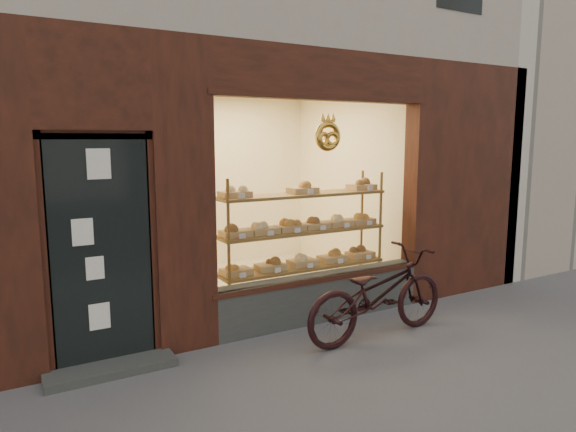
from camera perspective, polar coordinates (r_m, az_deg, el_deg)
ground at (r=4.47m, az=14.62°, el=-20.12°), size 90.00×90.00×0.00m
neighbor_right at (r=15.09m, az=27.36°, el=16.73°), size 12.00×7.00×9.00m
display_shelf at (r=6.35m, az=1.61°, el=-3.02°), size 2.20×0.45×1.70m
bicycle at (r=5.63m, az=9.94°, el=-8.53°), size 1.85×0.71×0.96m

